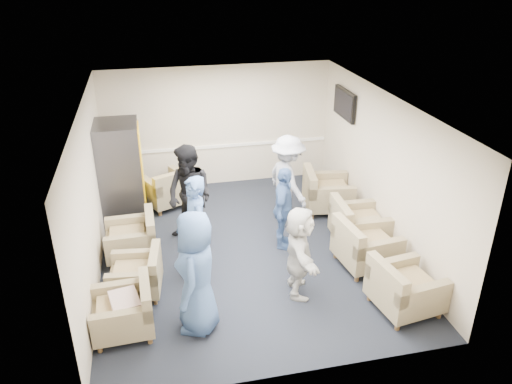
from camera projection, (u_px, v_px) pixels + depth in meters
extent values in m
plane|color=black|center=(245.00, 250.00, 8.96)|extent=(6.00, 6.00, 0.00)
plane|color=silver|center=(244.00, 103.00, 7.79)|extent=(6.00, 6.00, 0.00)
cube|color=beige|center=(218.00, 127.00, 11.02)|extent=(5.00, 0.02, 2.70)
cube|color=beige|center=(296.00, 287.00, 5.74)|extent=(5.00, 0.02, 2.70)
cube|color=beige|center=(90.00, 196.00, 7.89)|extent=(0.02, 6.00, 2.70)
cube|color=beige|center=(382.00, 169.00, 8.87)|extent=(0.02, 6.00, 2.70)
cube|color=white|center=(219.00, 146.00, 11.20)|extent=(4.98, 0.04, 0.06)
cube|color=black|center=(345.00, 104.00, 10.14)|extent=(0.07, 1.00, 0.58)
cube|color=black|center=(343.00, 104.00, 10.13)|extent=(0.01, 0.92, 0.50)
cube|color=#4C4B53|center=(346.00, 111.00, 10.21)|extent=(0.04, 0.10, 0.25)
cube|color=#897A58|center=(123.00, 317.00, 6.93)|extent=(0.85, 0.85, 0.27)
cube|color=#947D52|center=(122.00, 307.00, 6.85)|extent=(0.59, 0.55, 0.10)
cube|color=#897A58|center=(146.00, 294.00, 6.87)|extent=(0.17, 0.82, 0.38)
cube|color=#897A58|center=(136.00, 280.00, 7.74)|extent=(0.86, 0.86, 0.26)
cube|color=#947D52|center=(134.00, 271.00, 7.66)|extent=(0.60, 0.56, 0.09)
cube|color=#897A58|center=(155.00, 262.00, 7.63)|extent=(0.22, 0.79, 0.36)
cube|color=#897A58|center=(131.00, 244.00, 8.66)|extent=(0.86, 0.86, 0.28)
cube|color=#947D52|center=(130.00, 234.00, 8.58)|extent=(0.60, 0.56, 0.10)
cube|color=#897A58|center=(150.00, 224.00, 8.59)|extent=(0.16, 0.85, 0.40)
cube|color=#897A58|center=(405.00, 294.00, 7.37)|extent=(1.01, 1.01, 0.29)
cube|color=#947D52|center=(407.00, 283.00, 7.28)|extent=(0.69, 0.66, 0.10)
cube|color=#897A58|center=(387.00, 279.00, 7.10)|extent=(0.27, 0.90, 0.42)
cube|color=#897A58|center=(366.00, 251.00, 8.42)|extent=(1.00, 1.00, 0.30)
cube|color=#947D52|center=(367.00, 240.00, 8.33)|extent=(0.69, 0.65, 0.11)
cube|color=#897A58|center=(348.00, 236.00, 8.15)|extent=(0.25, 0.92, 0.43)
cube|color=#897A58|center=(359.00, 230.00, 9.07)|extent=(0.94, 0.94, 0.30)
cube|color=#947D52|center=(360.00, 220.00, 8.98)|extent=(0.65, 0.61, 0.11)
cube|color=#897A58|center=(341.00, 214.00, 8.85)|extent=(0.18, 0.91, 0.42)
cube|color=#897A58|center=(328.00, 197.00, 10.26)|extent=(1.06, 1.06, 0.31)
cube|color=#947D52|center=(328.00, 188.00, 10.17)|extent=(0.73, 0.69, 0.11)
cube|color=#897A58|center=(310.00, 181.00, 10.08)|extent=(0.29, 0.94, 0.44)
cube|color=#897A58|center=(167.00, 192.00, 10.48)|extent=(1.19, 1.19, 0.29)
cube|color=#947D52|center=(166.00, 184.00, 10.40)|extent=(0.79, 0.81, 0.11)
cube|color=#897A58|center=(174.00, 183.00, 10.06)|extent=(0.87, 0.51, 0.42)
cube|color=#4C4B53|center=(121.00, 173.00, 9.56)|extent=(0.79, 0.95, 2.01)
cube|color=orange|center=(142.00, 167.00, 9.59)|extent=(0.02, 0.81, 1.61)
cube|color=black|center=(146.00, 205.00, 9.96)|extent=(0.02, 0.48, 0.13)
cube|color=black|center=(193.00, 264.00, 8.19)|extent=(0.32, 0.25, 0.42)
sphere|color=black|center=(192.00, 254.00, 8.10)|extent=(0.21, 0.21, 0.21)
cube|color=beige|center=(125.00, 302.00, 6.83)|extent=(0.46, 0.55, 0.14)
imported|color=#3F5F98|center=(197.00, 273.00, 6.75)|extent=(0.82, 1.02, 1.82)
imported|color=#3F5F98|center=(195.00, 229.00, 7.86)|extent=(0.54, 0.72, 1.78)
imported|color=black|center=(190.00, 196.00, 8.82)|extent=(1.14, 1.14, 1.86)
imported|color=silver|center=(288.00, 181.00, 9.51)|extent=(0.93, 1.28, 1.79)
imported|color=#3F5F98|center=(283.00, 209.00, 8.75)|extent=(0.70, 0.97, 1.53)
imported|color=silver|center=(299.00, 252.00, 7.54)|extent=(0.68, 1.43, 1.48)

